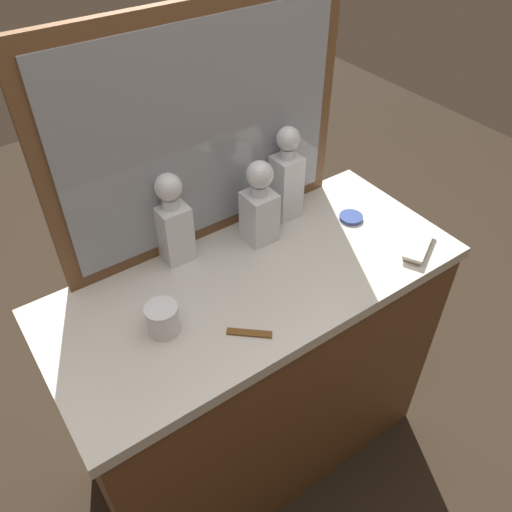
{
  "coord_description": "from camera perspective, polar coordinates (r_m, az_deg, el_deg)",
  "views": [
    {
      "loc": [
        -0.61,
        -0.87,
        1.94
      ],
      "look_at": [
        0.0,
        0.0,
        1.0
      ],
      "focal_mm": 36.57,
      "sensor_mm": 36.0,
      "label": 1
    }
  ],
  "objects": [
    {
      "name": "silver_brush_far_right",
      "position": [
        1.63,
        17.34,
        1.09
      ],
      "size": [
        0.17,
        0.13,
        0.02
      ],
      "color": "#B7A88C",
      "rests_on": "dresser"
    },
    {
      "name": "crystal_decanter_front",
      "position": [
        1.48,
        -9.02,
        3.29
      ],
      "size": [
        0.09,
        0.09,
        0.28
      ],
      "color": "white",
      "rests_on": "dresser"
    },
    {
      "name": "crystal_decanter_far_left",
      "position": [
        1.54,
        0.38,
        5.13
      ],
      "size": [
        0.09,
        0.09,
        0.27
      ],
      "color": "white",
      "rests_on": "dresser"
    },
    {
      "name": "ground_plane",
      "position": [
        2.21,
        0.0,
        -19.8
      ],
      "size": [
        6.0,
        6.0,
        0.0
      ],
      "primitive_type": "plane",
      "color": "#2D2319"
    },
    {
      "name": "porcelain_dish",
      "position": [
        1.7,
        10.35,
        4.18
      ],
      "size": [
        0.08,
        0.08,
        0.01
      ],
      "color": "#33478C",
      "rests_on": "dresser"
    },
    {
      "name": "dresser_mirror",
      "position": [
        1.44,
        -5.85,
        13.17
      ],
      "size": [
        0.9,
        0.03,
        0.68
      ],
      "color": "brown",
      "rests_on": "dresser"
    },
    {
      "name": "tortoiseshell_comb",
      "position": [
        1.33,
        -0.74,
        -8.42
      ],
      "size": [
        0.1,
        0.09,
        0.01
      ],
      "color": "brown",
      "rests_on": "dresser"
    },
    {
      "name": "dresser",
      "position": [
        1.82,
        0.0,
        -12.82
      ],
      "size": [
        1.2,
        0.53,
        0.92
      ],
      "color": "brown",
      "rests_on": "ground_plane"
    },
    {
      "name": "crystal_decanter_far_right",
      "position": [
        1.63,
        3.33,
        8.17
      ],
      "size": [
        0.08,
        0.08,
        0.31
      ],
      "color": "white",
      "rests_on": "dresser"
    },
    {
      "name": "crystal_tumbler_left",
      "position": [
        1.33,
        -10.16,
        -6.89
      ],
      "size": [
        0.08,
        0.08,
        0.08
      ],
      "color": "white",
      "rests_on": "dresser"
    }
  ]
}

